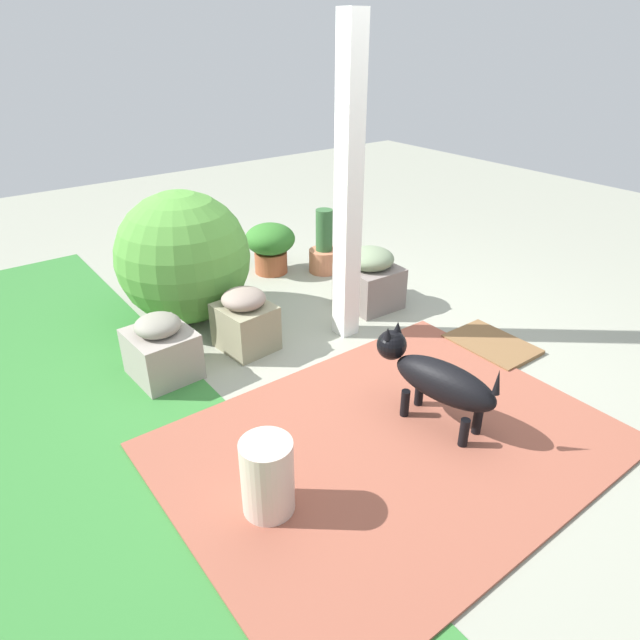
# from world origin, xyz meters

# --- Properties ---
(ground_plane) EXTENTS (12.00, 12.00, 0.00)m
(ground_plane) POSITION_xyz_m (0.00, 0.00, 0.00)
(ground_plane) COLOR gray
(brick_path) EXTENTS (1.80, 2.40, 0.02)m
(brick_path) POSITION_xyz_m (-0.87, 0.46, 0.01)
(brick_path) COLOR #96503E
(brick_path) RESTS_ON ground
(porch_pillar) EXTENTS (0.14, 0.14, 2.16)m
(porch_pillar) POSITION_xyz_m (0.29, -0.16, 1.08)
(porch_pillar) COLOR white
(porch_pillar) RESTS_ON ground
(stone_planter_nearest) EXTENTS (0.48, 0.43, 0.50)m
(stone_planter_nearest) POSITION_xyz_m (0.54, -0.61, 0.24)
(stone_planter_nearest) COLOR gray
(stone_planter_nearest) RESTS_ON ground
(stone_planter_mid) EXTENTS (0.42, 0.38, 0.46)m
(stone_planter_mid) POSITION_xyz_m (0.54, 0.56, 0.22)
(stone_planter_mid) COLOR gray
(stone_planter_mid) RESTS_ON ground
(stone_planter_far) EXTENTS (0.44, 0.41, 0.44)m
(stone_planter_far) POSITION_xyz_m (0.56, 1.18, 0.20)
(stone_planter_far) COLOR gray
(stone_planter_far) RESTS_ON ground
(round_shrub) EXTENTS (1.01, 1.01, 1.01)m
(round_shrub) POSITION_xyz_m (1.23, 0.67, 0.51)
(round_shrub) COLOR #509139
(round_shrub) RESTS_ON ground
(terracotta_pot_broad) EXTENTS (0.46, 0.46, 0.47)m
(terracotta_pot_broad) POSITION_xyz_m (1.61, -0.34, 0.27)
(terracotta_pot_broad) COLOR #9A4D2F
(terracotta_pot_broad) RESTS_ON ground
(terracotta_pot_tall) EXTENTS (0.28, 0.28, 0.60)m
(terracotta_pot_tall) POSITION_xyz_m (1.33, -0.75, 0.21)
(terracotta_pot_tall) COLOR #C17151
(terracotta_pot_tall) RESTS_ON ground
(dog) EXTENTS (0.78, 0.31, 0.53)m
(dog) POSITION_xyz_m (-0.86, 0.13, 0.31)
(dog) COLOR black
(dog) RESTS_ON ground
(ceramic_urn) EXTENTS (0.25, 0.25, 0.41)m
(ceramic_urn) POSITION_xyz_m (-0.85, 1.25, 0.20)
(ceramic_urn) COLOR beige
(ceramic_urn) RESTS_ON ground
(doormat) EXTENTS (0.60, 0.43, 0.03)m
(doormat) POSITION_xyz_m (-0.52, -0.87, 0.01)
(doormat) COLOR brown
(doormat) RESTS_ON ground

